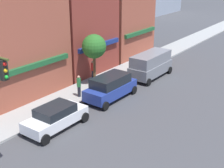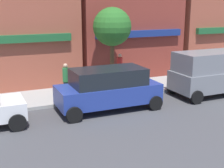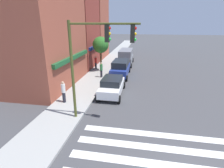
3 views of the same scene
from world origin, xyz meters
name	(u,v)px [view 2 (image 2 of 3)]	position (x,y,z in m)	size (l,w,h in m)	color
suv_blue	(108,88)	(15.12, 4.70, 1.03)	(4.73, 2.12, 1.94)	navy
van_grey	(217,71)	(21.48, 4.70, 1.29)	(5.01, 2.22, 2.34)	slate
pedestrian_red_jacket	(120,68)	(17.50, 8.47, 1.07)	(0.32, 0.32, 1.77)	#23232D
pedestrian_green_top	(66,80)	(13.73, 6.79, 1.07)	(0.32, 0.32, 1.77)	#23232D
street_tree	(112,27)	(16.57, 7.50, 3.54)	(2.07, 2.07, 4.46)	brown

